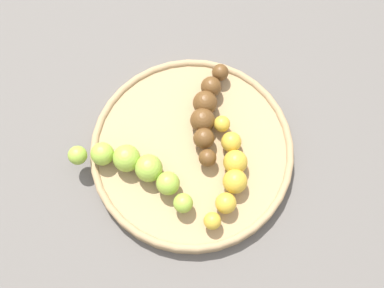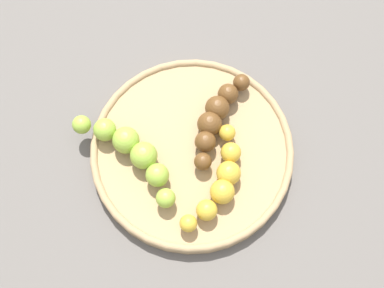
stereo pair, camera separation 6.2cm
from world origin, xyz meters
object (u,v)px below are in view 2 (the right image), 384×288
(banana_green, at_px, (131,151))
(fruit_bowl, at_px, (192,151))
(banana_spotted, at_px, (220,181))
(banana_overripe, at_px, (216,117))

(banana_green, bearing_deg, fruit_bowl, -41.61)
(banana_spotted, bearing_deg, banana_green, -176.09)
(fruit_bowl, bearing_deg, banana_spotted, 94.69)
(banana_green, xyz_separation_m, banana_spotted, (-0.08, 0.09, -0.00))
(banana_overripe, bearing_deg, banana_green, 48.20)
(fruit_bowl, xyz_separation_m, banana_spotted, (-0.00, 0.06, 0.02))
(banana_green, relative_size, banana_overripe, 1.35)
(banana_green, xyz_separation_m, banana_overripe, (-0.12, 0.02, -0.00))
(banana_green, relative_size, banana_spotted, 1.32)
(banana_overripe, bearing_deg, fruit_bowl, 74.77)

